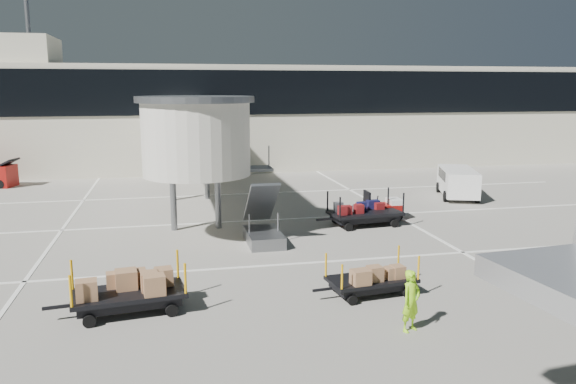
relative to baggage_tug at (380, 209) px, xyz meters
name	(u,v)px	position (x,y,z in m)	size (l,w,h in m)	color
ground	(330,281)	(-4.90, -8.04, -0.52)	(140.00, 140.00, 0.00)	#ACA799
lane_markings	(264,219)	(-5.57, 1.30, -0.51)	(40.00, 30.00, 0.02)	white
terminal	(225,115)	(-5.25, 21.90, 3.59)	(64.00, 12.11, 15.20)	beige
jet_bridge	(190,128)	(-8.87, 4.23, 3.77)	(5.70, 20.40, 6.03)	silver
baggage_tug	(380,209)	(0.00, 0.00, 0.00)	(2.21, 1.44, 1.42)	maroon
suitcase_cart	(365,214)	(-1.15, -1.07, 0.03)	(4.14, 1.97, 1.60)	black
box_cart_near	(371,280)	(-4.01, -9.53, -0.05)	(3.37, 1.66, 1.30)	black
box_cart_far	(127,292)	(-11.35, -9.40, 0.09)	(3.96, 1.97, 1.52)	black
ground_worker	(411,301)	(-3.93, -12.27, 0.32)	(0.61, 0.40, 1.68)	#8FDD17
minivan	(457,180)	(6.56, 4.45, 0.49)	(3.13, 4.74, 1.67)	white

